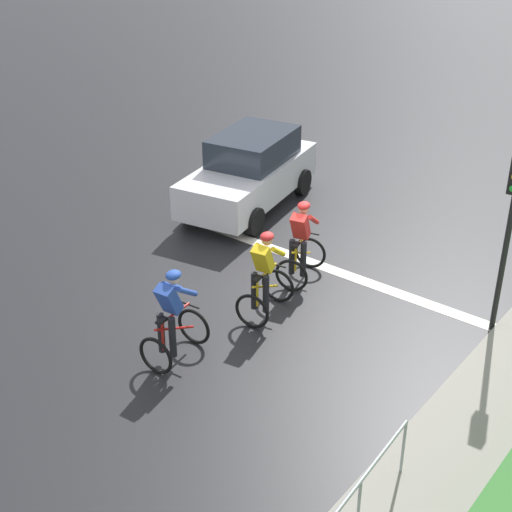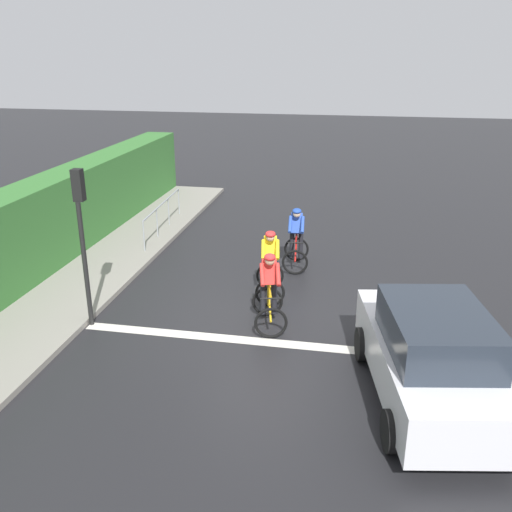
{
  "view_description": "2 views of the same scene",
  "coord_description": "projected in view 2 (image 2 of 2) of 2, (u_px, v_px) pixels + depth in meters",
  "views": [
    {
      "loc": [
        -7.1,
        10.66,
        7.65
      ],
      "look_at": [
        0.44,
        0.96,
        1.0
      ],
      "focal_mm": 53.25,
      "sensor_mm": 36.0,
      "label": 1
    },
    {
      "loc": [
        1.98,
        -10.73,
        5.55
      ],
      "look_at": [
        -0.21,
        0.83,
        1.15
      ],
      "focal_mm": 39.05,
      "sensor_mm": 36.0,
      "label": 2
    }
  ],
  "objects": [
    {
      "name": "ground_plane",
      "position": [
        258.0,
        319.0,
        12.16
      ],
      "size": [
        80.0,
        80.0,
        0.0
      ],
      "primitive_type": "plane",
      "color": "black"
    },
    {
      "name": "cyclist_mid",
      "position": [
        269.0,
        291.0,
        11.6
      ],
      "size": [
        0.91,
        1.21,
        1.66
      ],
      "color": "black",
      "rests_on": "ground"
    },
    {
      "name": "hedge_wall",
      "position": [
        44.0,
        225.0,
        14.66
      ],
      "size": [
        1.1,
        18.33,
        2.34
      ],
      "primitive_type": "cube",
      "color": "#387533",
      "rests_on": "ground"
    },
    {
      "name": "road_marking_stop_line",
      "position": [
        249.0,
        340.0,
        11.25
      ],
      "size": [
        7.0,
        0.3,
        0.01
      ],
      "primitive_type": "cube",
      "color": "silver",
      "rests_on": "ground"
    },
    {
      "name": "cyclist_second",
      "position": [
        270.0,
        265.0,
        12.99
      ],
      "size": [
        0.85,
        1.18,
        1.66
      ],
      "color": "black",
      "rests_on": "ground"
    },
    {
      "name": "pedestrian_railing_kerbside",
      "position": [
        163.0,
        210.0,
        17.43
      ],
      "size": [
        0.27,
        3.88,
        1.03
      ],
      "color": "#999EA3",
      "rests_on": "ground"
    },
    {
      "name": "stone_wall_low",
      "position": [
        59.0,
        260.0,
        14.94
      ],
      "size": [
        0.44,
        18.33,
        0.43
      ],
      "primitive_type": "cube",
      "color": "gray",
      "rests_on": "ground"
    },
    {
      "name": "cyclist_lead",
      "position": [
        296.0,
        239.0,
        14.78
      ],
      "size": [
        0.77,
        1.13,
        1.66
      ],
      "color": "black",
      "rests_on": "ground"
    },
    {
      "name": "traffic_light_near_crossing",
      "position": [
        82.0,
        224.0,
        11.2
      ],
      "size": [
        0.21,
        0.31,
        3.34
      ],
      "color": "black",
      "rests_on": "ground"
    },
    {
      "name": "car_white",
      "position": [
        430.0,
        356.0,
        9.02
      ],
      "size": [
        2.41,
        4.33,
        1.76
      ],
      "color": "silver",
      "rests_on": "ground"
    },
    {
      "name": "sidewalk_kerb",
      "position": [
        90.0,
        268.0,
        14.84
      ],
      "size": [
        2.8,
        18.33,
        0.12
      ],
      "primitive_type": "cube",
      "color": "gray",
      "rests_on": "ground"
    }
  ]
}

